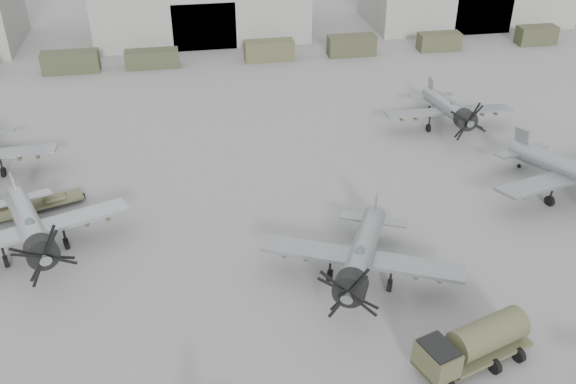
% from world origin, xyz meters
% --- Properties ---
extents(ground, '(220.00, 220.00, 0.00)m').
position_xyz_m(ground, '(0.00, 0.00, 0.00)').
color(ground, slate).
rests_on(ground, ground).
extents(hangar_center, '(29.00, 14.80, 8.70)m').
position_xyz_m(hangar_center, '(0.00, 61.96, 4.37)').
color(hangar_center, gray).
rests_on(hangar_center, ground).
extents(support_truck_2, '(6.60, 2.20, 2.50)m').
position_xyz_m(support_truck_2, '(-16.21, 50.00, 1.25)').
color(support_truck_2, '#383B27').
rests_on(support_truck_2, ground).
extents(support_truck_3, '(6.36, 2.20, 2.11)m').
position_xyz_m(support_truck_3, '(-6.74, 50.00, 1.05)').
color(support_truck_3, '#373C27').
rests_on(support_truck_3, ground).
extents(support_truck_4, '(6.10, 2.20, 2.47)m').
position_xyz_m(support_truck_4, '(7.57, 50.00, 1.23)').
color(support_truck_4, '#49492F').
rests_on(support_truck_4, ground).
extents(support_truck_5, '(6.03, 2.20, 2.52)m').
position_xyz_m(support_truck_5, '(18.08, 50.00, 1.26)').
color(support_truck_5, '#3B3C27').
rests_on(support_truck_5, ground).
extents(support_truck_6, '(5.44, 2.20, 2.20)m').
position_xyz_m(support_truck_6, '(29.74, 50.00, 1.10)').
color(support_truck_6, '#3F402A').
rests_on(support_truck_6, ground).
extents(support_truck_7, '(5.13, 2.20, 2.38)m').
position_xyz_m(support_truck_7, '(43.26, 50.00, 1.19)').
color(support_truck_7, '#3A3D28').
rests_on(support_truck_7, ground).
extents(aircraft_mid_1, '(13.70, 12.36, 5.52)m').
position_xyz_m(aircraft_mid_1, '(-14.63, 12.97, 2.51)').
color(aircraft_mid_1, '#989BA0').
rests_on(aircraft_mid_1, ground).
extents(aircraft_mid_2, '(13.13, 11.92, 5.39)m').
position_xyz_m(aircraft_mid_2, '(7.09, 6.04, 2.45)').
color(aircraft_mid_2, gray).
rests_on(aircraft_mid_2, ground).
extents(aircraft_far_1, '(12.50, 11.24, 5.01)m').
position_xyz_m(aircraft_far_1, '(21.88, 27.35, 2.28)').
color(aircraft_far_1, gray).
rests_on(aircraft_far_1, ground).
extents(fuel_tanker, '(7.54, 4.83, 2.76)m').
position_xyz_m(fuel_tanker, '(11.61, -1.72, 1.59)').
color(fuel_tanker, '#49492F').
rests_on(fuel_tanker, ground).
extents(tug_trailer, '(7.56, 3.85, 1.51)m').
position_xyz_m(tug_trailer, '(-16.81, 18.96, 0.57)').
color(tug_trailer, '#4B4B31').
rests_on(tug_trailer, ground).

